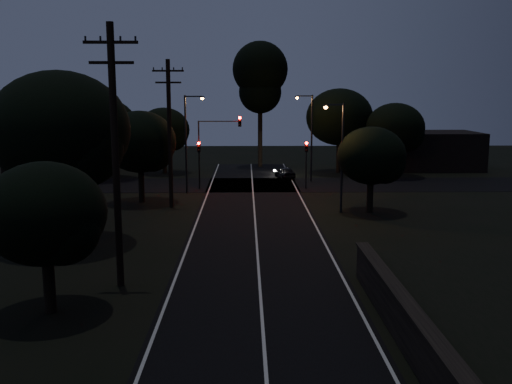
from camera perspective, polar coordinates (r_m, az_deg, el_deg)
name	(u,v)px	position (r m, az deg, el deg)	size (l,w,h in m)	color
road_surface	(254,209)	(40.60, -0.18, -1.73)	(60.00, 70.00, 0.03)	black
utility_pole_mid	(115,153)	(24.38, -13.89, 3.81)	(2.20, 0.30, 11.00)	black
utility_pole_far	(170,131)	(41.09, -8.64, 6.01)	(2.20, 0.30, 10.50)	black
tree_left_b	(48,217)	(22.25, -20.06, -2.33)	(4.52, 4.52, 5.74)	black
tree_left_c	(64,133)	(32.06, -18.64, 5.59)	(7.43, 7.43, 9.39)	black
tree_left_d	(142,143)	(43.39, -11.31, 4.78)	(5.44, 5.44, 6.90)	black
tree_far_nw	(165,131)	(59.24, -9.05, 6.06)	(5.30, 5.30, 6.71)	black
tree_far_w	(107,127)	(56.19, -14.69, 6.31)	(6.01, 6.01, 7.67)	black
tree_far_ne	(342,118)	(59.38, 8.58, 7.28)	(6.83, 6.83, 8.64)	black
tree_far_e	(397,129)	(57.56, 13.95, 6.12)	(5.70, 5.70, 7.23)	black
tree_right_a	(374,157)	(39.76, 11.72, 3.42)	(4.67, 4.67, 5.94)	black
tall_pine	(260,77)	(63.68, 0.42, 11.46)	(6.05, 6.05, 13.76)	black
building_left	(63,150)	(63.96, -18.73, 4.01)	(10.00, 8.00, 4.40)	black
building_right	(434,150)	(65.28, 17.42, 4.01)	(9.00, 7.00, 4.00)	black
signal_left	(199,156)	(49.09, -5.71, 3.59)	(0.28, 0.35, 4.10)	black
signal_right	(306,156)	(49.20, 5.05, 3.61)	(0.28, 0.35, 4.10)	black
signal_mast	(219,139)	(48.84, -3.77, 5.36)	(3.70, 0.35, 6.25)	black
streetlight_a	(188,137)	(47.02, -6.81, 5.49)	(1.66, 0.26, 8.00)	black
streetlight_b	(310,132)	(53.09, 5.39, 6.02)	(1.66, 0.26, 8.00)	black
streetlight_c	(340,150)	(39.36, 8.38, 4.19)	(1.46, 0.26, 7.50)	black
car	(285,173)	(55.30, 2.92, 1.96)	(1.32, 3.28, 1.12)	black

